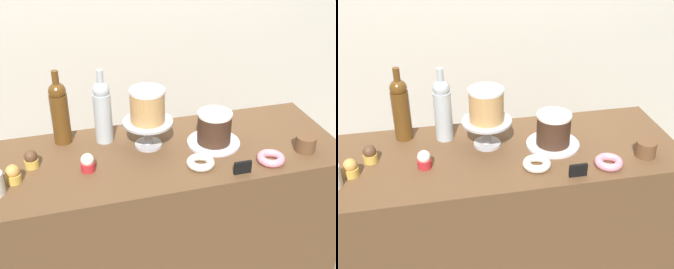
% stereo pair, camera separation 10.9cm
% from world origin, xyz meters
% --- Properties ---
extents(back_wall, '(6.00, 0.05, 2.60)m').
position_xyz_m(back_wall, '(0.00, 0.86, 1.30)').
color(back_wall, beige).
rests_on(back_wall, ground_plane).
extents(display_counter, '(1.47, 0.56, 0.88)m').
position_xyz_m(display_counter, '(0.00, 0.00, 0.44)').
color(display_counter, brown).
rests_on(display_counter, ground_plane).
extents(cake_stand_pedestal, '(0.21, 0.21, 0.12)m').
position_xyz_m(cake_stand_pedestal, '(-0.07, 0.07, 0.96)').
color(cake_stand_pedestal, '#B2B2B7').
rests_on(cake_stand_pedestal, display_counter).
extents(white_layer_cake, '(0.14, 0.14, 0.14)m').
position_xyz_m(white_layer_cake, '(-0.07, 0.07, 1.07)').
color(white_layer_cake, tan).
rests_on(white_layer_cake, cake_stand_pedestal).
extents(silver_serving_platter, '(0.23, 0.23, 0.01)m').
position_xyz_m(silver_serving_platter, '(0.20, 0.01, 0.89)').
color(silver_serving_platter, silver).
rests_on(silver_serving_platter, display_counter).
extents(chocolate_round_cake, '(0.15, 0.15, 0.14)m').
position_xyz_m(chocolate_round_cake, '(0.20, 0.01, 0.96)').
color(chocolate_round_cake, '#3D2619').
rests_on(chocolate_round_cake, silver_serving_platter).
extents(wine_bottle_clear, '(0.08, 0.08, 0.33)m').
position_xyz_m(wine_bottle_clear, '(-0.24, 0.16, 1.02)').
color(wine_bottle_clear, '#B2BCC1').
rests_on(wine_bottle_clear, display_counter).
extents(wine_bottle_amber, '(0.08, 0.08, 0.33)m').
position_xyz_m(wine_bottle_amber, '(-0.41, 0.20, 1.02)').
color(wine_bottle_amber, '#5B3814').
rests_on(wine_bottle_amber, display_counter).
extents(cupcake_vanilla, '(0.06, 0.06, 0.07)m').
position_xyz_m(cupcake_vanilla, '(-0.34, -0.05, 0.92)').
color(cupcake_vanilla, red).
rests_on(cupcake_vanilla, display_counter).
extents(cupcake_chocolate, '(0.06, 0.06, 0.07)m').
position_xyz_m(cupcake_chocolate, '(-0.55, 0.03, 0.92)').
color(cupcake_chocolate, gold).
rests_on(cupcake_chocolate, display_counter).
extents(cupcake_caramel, '(0.06, 0.06, 0.07)m').
position_xyz_m(cupcake_caramel, '(-0.61, -0.06, 0.92)').
color(cupcake_caramel, gold).
rests_on(cupcake_caramel, display_counter).
extents(donut_pink, '(0.11, 0.11, 0.03)m').
position_xyz_m(donut_pink, '(0.38, -0.19, 0.90)').
color(donut_pink, pink).
rests_on(donut_pink, display_counter).
extents(donut_sugar, '(0.11, 0.11, 0.03)m').
position_xyz_m(donut_sugar, '(0.09, -0.14, 0.90)').
color(donut_sugar, silver).
rests_on(donut_sugar, display_counter).
extents(cookie_stack, '(0.08, 0.08, 0.07)m').
position_xyz_m(cookie_stack, '(0.55, -0.15, 0.91)').
color(cookie_stack, brown).
rests_on(cookie_stack, display_counter).
extents(price_sign_chalkboard, '(0.07, 0.01, 0.05)m').
position_xyz_m(price_sign_chalkboard, '(0.23, -0.23, 0.91)').
color(price_sign_chalkboard, black).
rests_on(price_sign_chalkboard, display_counter).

